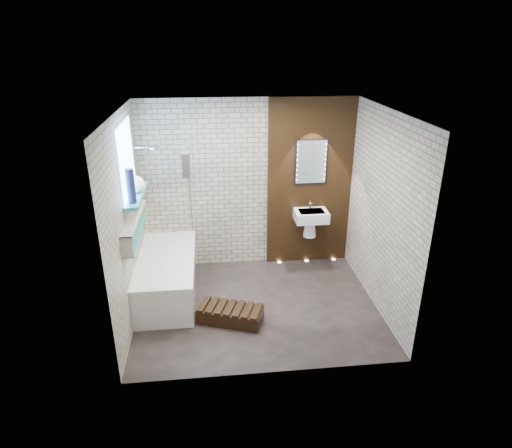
{
  "coord_description": "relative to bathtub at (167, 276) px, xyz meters",
  "views": [
    {
      "loc": [
        -0.58,
        -5.09,
        3.42
      ],
      "look_at": [
        0.0,
        0.15,
        1.15
      ],
      "focal_mm": 31.18,
      "sensor_mm": 36.0,
      "label": 1
    }
  ],
  "objects": [
    {
      "name": "clerestory_window",
      "position": [
        -0.34,
        -0.1,
        1.61
      ],
      "size": [
        0.18,
        1.0,
        0.94
      ],
      "color": "#7FADE0",
      "rests_on": "room_shell"
    },
    {
      "name": "shower_head",
      "position": [
        -0.08,
        0.5,
        1.71
      ],
      "size": [
        0.18,
        0.18,
        0.02
      ],
      "primitive_type": "cylinder",
      "color": "silver",
      "rests_on": "room_shell"
    },
    {
      "name": "sill_vases",
      "position": [
        -0.28,
        -0.16,
        1.4
      ],
      "size": [
        0.21,
        0.54,
        0.42
      ],
      "color": "white",
      "rests_on": "clerestory_window"
    },
    {
      "name": "floor_uplights",
      "position": [
        2.17,
        0.75,
        -0.29
      ],
      "size": [
        0.96,
        0.06,
        0.01
      ],
      "color": "#FFD899",
      "rests_on": "ground"
    },
    {
      "name": "display_niche",
      "position": [
        -0.31,
        -0.3,
        0.91
      ],
      "size": [
        0.14,
        1.3,
        0.26
      ],
      "color": "teal",
      "rests_on": "room_shell"
    },
    {
      "name": "room_shell",
      "position": [
        1.22,
        -0.45,
        1.01
      ],
      "size": [
        3.24,
        3.2,
        2.6
      ],
      "color": "gray",
      "rests_on": "ground"
    },
    {
      "name": "bathtub",
      "position": [
        0.0,
        0.0,
        0.0
      ],
      "size": [
        0.79,
        1.74,
        0.7
      ],
      "color": "white",
      "rests_on": "ground"
    },
    {
      "name": "washbasin",
      "position": [
        2.17,
        0.62,
        0.5
      ],
      "size": [
        0.5,
        0.36,
        0.58
      ],
      "color": "white",
      "rests_on": "walnut_panel"
    },
    {
      "name": "towel",
      "position": [
        0.35,
        0.17,
        1.56
      ],
      "size": [
        0.09,
        0.24,
        0.32
      ],
      "primitive_type": "cube",
      "color": "#2A2321",
      "rests_on": "bath_screen"
    },
    {
      "name": "ground",
      "position": [
        1.22,
        -0.45,
        -0.29
      ],
      "size": [
        3.2,
        3.2,
        0.0
      ],
      "primitive_type": "plane",
      "color": "black",
      "rests_on": "ground"
    },
    {
      "name": "bath_screen",
      "position": [
        0.35,
        0.44,
        0.99
      ],
      "size": [
        0.01,
        0.78,
        1.4
      ],
      "primitive_type": "cube",
      "color": "white",
      "rests_on": "bathtub"
    },
    {
      "name": "led_mirror",
      "position": [
        2.17,
        0.78,
        1.36
      ],
      "size": [
        0.5,
        0.02,
        0.7
      ],
      "color": "black",
      "rests_on": "walnut_panel"
    },
    {
      "name": "niche_bottles",
      "position": [
        -0.31,
        -0.67,
        0.88
      ],
      "size": [
        0.06,
        0.14,
        0.15
      ],
      "color": "#9A4B17",
      "rests_on": "display_niche"
    },
    {
      "name": "walnut_panel",
      "position": [
        2.17,
        0.82,
        1.01
      ],
      "size": [
        1.3,
        0.06,
        2.6
      ],
      "primitive_type": "cube",
      "color": "black",
      "rests_on": "ground"
    },
    {
      "name": "walnut_step",
      "position": [
        0.84,
        -0.75,
        -0.2
      ],
      "size": [
        0.9,
        0.62,
        0.18
      ],
      "primitive_type": "cube",
      "rotation": [
        0.0,
        0.0,
        -0.35
      ],
      "color": "black",
      "rests_on": "ground"
    }
  ]
}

